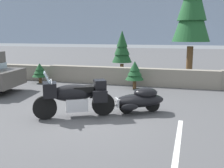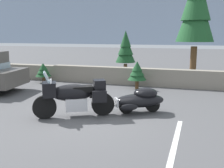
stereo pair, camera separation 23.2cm
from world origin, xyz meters
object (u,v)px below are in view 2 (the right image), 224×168
at_px(car_shaped_trailer, 140,99).
at_px(touring_motorcycle, 74,96).
at_px(pine_tree_far_right, 126,48).
at_px(pine_tree_tall, 196,3).

bearing_deg(car_shaped_trailer, touring_motorcycle, -150.20).
relative_size(touring_motorcycle, car_shaped_trailer, 0.99).
bearing_deg(touring_motorcycle, car_shaped_trailer, 29.80).
xyz_separation_m(car_shaped_trailer, pine_tree_far_right, (-2.22, 6.54, 1.18)).
xyz_separation_m(touring_motorcycle, pine_tree_far_right, (-0.52, 7.52, 0.97)).
relative_size(pine_tree_tall, pine_tree_far_right, 2.38).
bearing_deg(touring_motorcycle, pine_tree_tall, 66.91).
xyz_separation_m(touring_motorcycle, pine_tree_tall, (3.04, 7.13, 3.18)).
distance_m(touring_motorcycle, car_shaped_trailer, 1.97).
bearing_deg(touring_motorcycle, pine_tree_far_right, 93.94).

